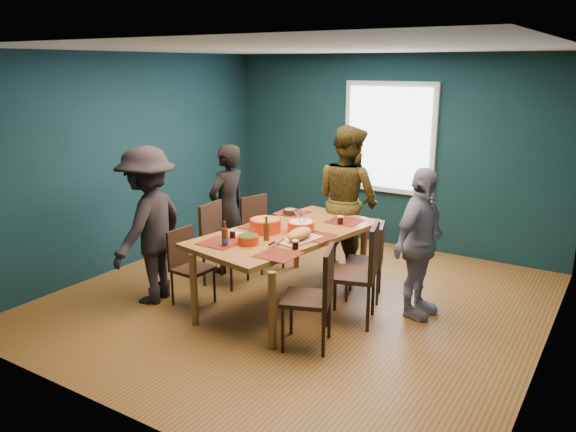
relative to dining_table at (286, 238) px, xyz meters
name	(u,v)px	position (x,y,z in m)	size (l,w,h in m)	color
room	(311,176)	(0.10, 0.35, 0.64)	(5.01, 5.01, 2.71)	olive
dining_table	(286,238)	(0.00, 0.00, 0.00)	(1.43, 2.29, 0.81)	olive
chair_left_far	(259,226)	(-0.90, 0.76, -0.20)	(0.52, 0.52, 0.92)	black
chair_left_mid	(219,237)	(-0.99, 0.06, -0.17)	(0.48, 0.48, 0.97)	black
chair_left_near	(187,260)	(-0.91, -0.59, -0.25)	(0.39, 0.39, 0.83)	black
chair_right_far	(372,256)	(0.75, 0.58, -0.23)	(0.49, 0.49, 0.86)	black
chair_right_mid	(362,266)	(0.91, -0.03, -0.13)	(0.59, 0.59, 1.04)	black
chair_right_near	(317,290)	(0.78, -0.72, -0.17)	(0.56, 0.56, 0.96)	black
person_far_left	(227,209)	(-1.15, 0.44, 0.07)	(0.59, 0.39, 1.61)	black
person_back	(348,200)	(0.12, 1.23, 0.19)	(0.90, 0.70, 1.85)	black
person_right	(420,244)	(1.33, 0.44, 0.05)	(0.92, 0.38, 1.57)	silver
person_near_left	(149,225)	(-1.29, -0.75, 0.13)	(1.11, 0.64, 1.72)	black
bowl_salad	(266,225)	(-0.19, -0.12, 0.15)	(0.34, 0.34, 0.14)	red
bowl_dumpling	(301,226)	(0.15, 0.06, 0.14)	(0.29, 0.29, 0.27)	red
bowl_herbs	(248,239)	(-0.09, -0.57, 0.13)	(0.21, 0.21, 0.09)	red
cutting_board	(299,235)	(0.29, -0.21, 0.14)	(0.32, 0.61, 0.13)	tan
small_bowl	(290,212)	(-0.34, 0.61, 0.11)	(0.16, 0.16, 0.07)	black
beer_bottle_a	(225,237)	(-0.24, -0.75, 0.17)	(0.07, 0.07, 0.25)	#49260D
beer_bottle_b	(266,231)	(-0.01, -0.37, 0.17)	(0.06, 0.06, 0.25)	#49260D
cola_glass_a	(233,234)	(-0.34, -0.50, 0.13)	(0.07, 0.07, 0.09)	black
cola_glass_b	(295,244)	(0.39, -0.46, 0.13)	(0.07, 0.07, 0.09)	black
cola_glass_c	(340,220)	(0.36, 0.56, 0.13)	(0.07, 0.07, 0.10)	black
cola_glass_d	(265,219)	(-0.36, 0.12, 0.13)	(0.07, 0.07, 0.10)	black
napkin_a	(316,236)	(0.36, 0.02, 0.08)	(0.15, 0.15, 0.00)	#FF936B
napkin_b	(240,234)	(-0.37, -0.35, 0.08)	(0.13, 0.13, 0.00)	#FF936B
napkin_c	(283,255)	(0.39, -0.68, 0.08)	(0.12, 0.12, 0.00)	#FF936B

